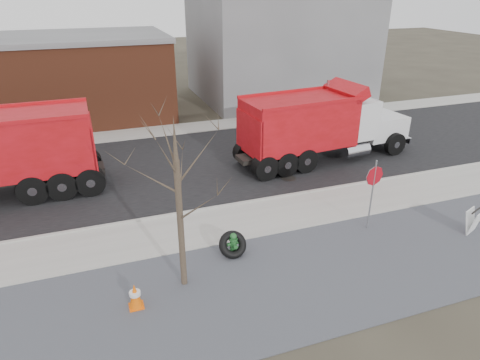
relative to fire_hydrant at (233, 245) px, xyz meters
name	(u,v)px	position (x,y,z in m)	size (l,w,h in m)	color
ground	(253,223)	(1.32, 1.63, -0.37)	(120.00, 120.00, 0.00)	#383328
gravel_verge	(294,279)	(1.32, -1.87, -0.35)	(60.00, 5.00, 0.03)	slate
sidewalk	(250,220)	(1.32, 1.88, -0.34)	(60.00, 2.50, 0.06)	#9E9B93
curb	(239,204)	(1.32, 3.18, -0.31)	(60.00, 0.15, 0.11)	#9E9B93
road	(207,162)	(1.32, 7.93, -0.36)	(60.00, 9.40, 0.02)	black
far_sidewalk	(182,129)	(1.32, 13.63, -0.34)	(60.00, 2.00, 0.06)	#9E9B93
building_grey	(279,43)	(10.32, 19.63, 3.63)	(12.00, 10.00, 8.00)	gray
building_brick	(3,81)	(-8.68, 18.63, 2.29)	(20.20, 8.20, 5.30)	brown
bare_tree	(178,184)	(-1.88, -0.97, 2.93)	(3.20, 3.20, 5.20)	#382D23
fire_hydrant	(233,245)	(0.00, 0.00, 0.00)	(0.45, 0.44, 0.80)	#286938
truck_tire	(233,245)	(-0.04, -0.06, 0.04)	(0.94, 0.77, 0.90)	black
stop_sign	(373,183)	(5.14, -0.11, 1.47)	(0.73, 0.12, 2.69)	gray
sandwich_board	(473,221)	(8.45, -1.63, 0.12)	(0.76, 0.62, 0.91)	white
traffic_cone_near	(135,296)	(-3.36, -1.53, 0.02)	(0.41, 0.41, 0.78)	#FA6207
dump_truck_red_a	(320,123)	(6.69, 6.47, 1.54)	(9.42, 3.33, 3.75)	black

